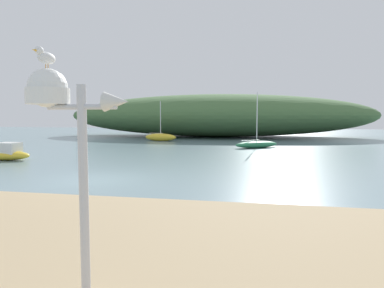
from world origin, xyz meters
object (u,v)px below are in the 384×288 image
object	(u,v)px
seagull_on_radar	(45,57)
sailboat_outer_mooring	(161,137)
sailboat_centre_water	(257,144)
motorboat_west_reach	(5,153)
mast_structure	(59,109)

from	to	relation	value
seagull_on_radar	sailboat_outer_mooring	xyz separation A→B (m)	(-7.53, 31.06, -2.95)
sailboat_centre_water	motorboat_west_reach	xyz separation A→B (m)	(-14.48, -10.91, 0.09)
mast_structure	sailboat_centre_water	bearing A→B (deg)	84.95
seagull_on_radar	sailboat_outer_mooring	bearing A→B (deg)	103.63
sailboat_centre_water	sailboat_outer_mooring	world-z (taller)	sailboat_centre_water
seagull_on_radar	motorboat_west_reach	size ratio (longest dim) A/B	0.11
sailboat_centre_water	sailboat_outer_mooring	xyz separation A→B (m)	(-9.90, 6.10, 0.11)
mast_structure	seagull_on_radar	size ratio (longest dim) A/B	8.10
seagull_on_radar	mast_structure	bearing A→B (deg)	6.57
sailboat_centre_water	seagull_on_radar	bearing A→B (deg)	-95.41
mast_structure	motorboat_west_reach	bearing A→B (deg)	131.17
sailboat_centre_water	sailboat_outer_mooring	size ratio (longest dim) A/B	1.10
mast_structure	motorboat_west_reach	world-z (taller)	mast_structure
seagull_on_radar	motorboat_west_reach	xyz separation A→B (m)	(-12.11, 14.05, -2.96)
motorboat_west_reach	sailboat_outer_mooring	world-z (taller)	sailboat_outer_mooring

